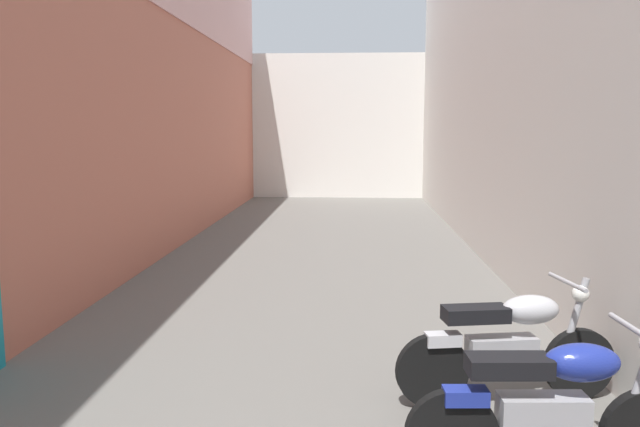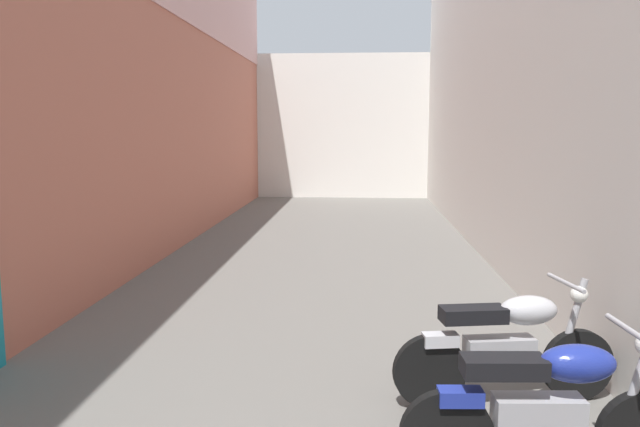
% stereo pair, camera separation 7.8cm
% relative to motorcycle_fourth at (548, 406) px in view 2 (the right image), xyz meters
% --- Properties ---
extents(ground_plane, '(37.08, 37.08, 0.00)m').
position_rel_motorcycle_fourth_xyz_m(ground_plane, '(-1.84, 4.07, -0.50)').
color(ground_plane, '#66635E').
extents(building_left, '(0.45, 21.08, 7.67)m').
position_rel_motorcycle_fourth_xyz_m(building_left, '(-4.80, 6.02, 3.37)').
color(building_left, '#B76651').
rests_on(building_left, ground).
extents(building_right, '(0.45, 21.08, 6.31)m').
position_rel_motorcycle_fourth_xyz_m(building_right, '(1.14, 6.07, 2.65)').
color(building_right, silver).
rests_on(building_right, ground).
extents(building_far_end, '(8.55, 2.00, 4.65)m').
position_rel_motorcycle_fourth_xyz_m(building_far_end, '(-1.84, 17.61, 1.83)').
color(building_far_end, silver).
rests_on(building_far_end, ground).
extents(motorcycle_fourth, '(1.85, 0.58, 1.04)m').
position_rel_motorcycle_fourth_xyz_m(motorcycle_fourth, '(0.00, 0.00, 0.00)').
color(motorcycle_fourth, black).
rests_on(motorcycle_fourth, ground).
extents(motorcycle_fifth, '(1.84, 0.58, 1.04)m').
position_rel_motorcycle_fourth_xyz_m(motorcycle_fifth, '(-0.00, 1.14, 0.00)').
color(motorcycle_fifth, black).
rests_on(motorcycle_fifth, ground).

